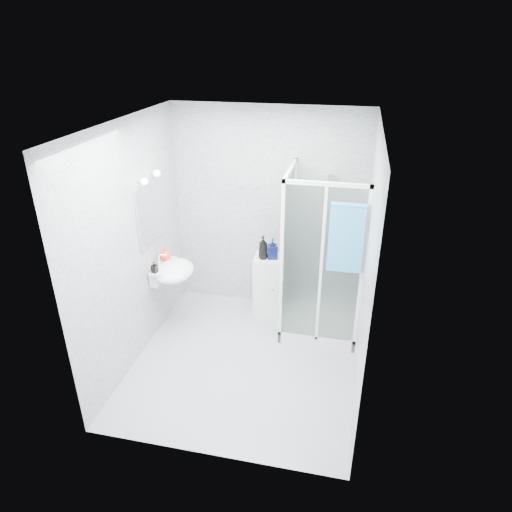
% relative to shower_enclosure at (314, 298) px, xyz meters
% --- Properties ---
extents(room, '(2.40, 2.60, 2.60)m').
position_rel_shower_enclosure_xyz_m(room, '(-0.67, -0.77, 0.85)').
color(room, '#B8BDBF').
rests_on(room, ground).
extents(shower_enclosure, '(0.90, 0.95, 2.00)m').
position_rel_shower_enclosure_xyz_m(shower_enclosure, '(0.00, 0.00, 0.00)').
color(shower_enclosure, white).
rests_on(shower_enclosure, ground).
extents(wall_basin, '(0.46, 0.56, 0.35)m').
position_rel_shower_enclosure_xyz_m(wall_basin, '(-1.66, -0.32, 0.35)').
color(wall_basin, white).
rests_on(wall_basin, ground).
extents(mirror, '(0.02, 0.60, 0.70)m').
position_rel_shower_enclosure_xyz_m(mirror, '(-1.85, -0.32, 1.05)').
color(mirror, white).
rests_on(mirror, room).
extents(vanity_lights, '(0.10, 0.40, 0.08)m').
position_rel_shower_enclosure_xyz_m(vanity_lights, '(-1.80, -0.32, 1.47)').
color(vanity_lights, silver).
rests_on(vanity_lights, room).
extents(wall_hooks, '(0.23, 0.06, 0.03)m').
position_rel_shower_enclosure_xyz_m(wall_hooks, '(-0.92, 0.49, 1.17)').
color(wall_hooks, silver).
rests_on(wall_hooks, room).
extents(storage_cabinet, '(0.35, 0.37, 0.80)m').
position_rel_shower_enclosure_xyz_m(storage_cabinet, '(-0.62, 0.28, -0.05)').
color(storage_cabinet, white).
rests_on(storage_cabinet, ground).
extents(hand_towel, '(0.35, 0.05, 0.76)m').
position_rel_shower_enclosure_xyz_m(hand_towel, '(0.31, -0.40, 1.01)').
color(hand_towel, '#348CC5').
rests_on(hand_towel, shower_enclosure).
extents(shampoo_bottle_a, '(0.14, 0.14, 0.30)m').
position_rel_shower_enclosure_xyz_m(shampoo_bottle_a, '(-0.67, 0.23, 0.50)').
color(shampoo_bottle_a, black).
rests_on(shampoo_bottle_a, storage_cabinet).
extents(shampoo_bottle_b, '(0.15, 0.15, 0.26)m').
position_rel_shower_enclosure_xyz_m(shampoo_bottle_b, '(-0.56, 0.26, 0.48)').
color(shampoo_bottle_b, '#0A0F3D').
rests_on(shampoo_bottle_b, storage_cabinet).
extents(soap_dispenser_orange, '(0.16, 0.16, 0.17)m').
position_rel_shower_enclosure_xyz_m(soap_dispenser_orange, '(-1.78, -0.18, 0.50)').
color(soap_dispenser_orange, '#FF3B1E').
rests_on(soap_dispenser_orange, wall_basin).
extents(soap_dispenser_black, '(0.07, 0.07, 0.14)m').
position_rel_shower_enclosure_xyz_m(soap_dispenser_black, '(-1.78, -0.51, 0.48)').
color(soap_dispenser_black, black).
rests_on(soap_dispenser_black, wall_basin).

